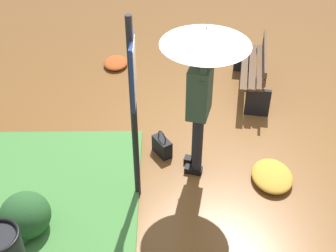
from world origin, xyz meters
The scene contains 8 objects.
ground_plane centered at (0.00, 0.00, 0.00)m, with size 18.00×18.00×0.00m, color brown.
person_with_umbrella centered at (0.34, -0.16, 1.55)m, with size 0.96×0.96×2.04m.
info_sign_post centered at (0.71, -0.90, 1.44)m, with size 0.44×0.07×2.30m.
handbag centered at (-0.02, -0.61, 0.13)m, with size 0.33×0.28×0.37m.
park_bench centered at (-1.53, 0.83, 0.40)m, with size 1.40×0.60×0.75m.
shrub_cluster centered at (1.30, -2.11, 0.23)m, with size 0.61×0.55×0.50m.
leaf_pile_near_person centered at (0.50, 0.76, 0.07)m, with size 0.63×0.51×0.14m.
leaf_pile_by_bench centered at (-2.38, -1.42, 0.06)m, with size 0.52×0.41×0.11m.
Camera 1 is at (4.65, -0.59, 4.03)m, focal length 49.06 mm.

